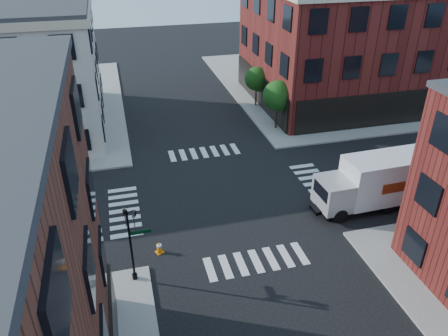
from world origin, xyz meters
TOP-DOWN VIEW (x-y plane):
  - ground at (0.00, 0.00)m, footprint 120.00×120.00m
  - sidewalk_ne at (21.00, 21.00)m, footprint 30.00×30.00m
  - building_ne at (20.50, 16.00)m, footprint 25.00×16.00m
  - tree_near at (7.56, 9.98)m, footprint 2.69×2.69m
  - tree_far at (7.56, 15.98)m, footprint 2.43×2.43m
  - signal_pole at (-6.72, -6.68)m, footprint 1.29×1.24m
  - box_truck at (9.41, -3.61)m, footprint 8.12×2.71m
  - traffic_cone at (-5.24, -4.83)m, footprint 0.56×0.56m

SIDE VIEW (x-z plane):
  - ground at x=0.00m, z-range 0.00..0.00m
  - sidewalk_ne at x=21.00m, z-range 0.00..0.15m
  - traffic_cone at x=-5.24m, z-range -0.01..0.77m
  - box_truck at x=9.41m, z-range 0.07..3.71m
  - signal_pole at x=-6.72m, z-range 0.56..5.16m
  - tree_far at x=7.56m, z-range 0.84..4.91m
  - tree_near at x=7.56m, z-range 0.91..5.41m
  - building_ne at x=20.50m, z-range 0.00..12.00m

